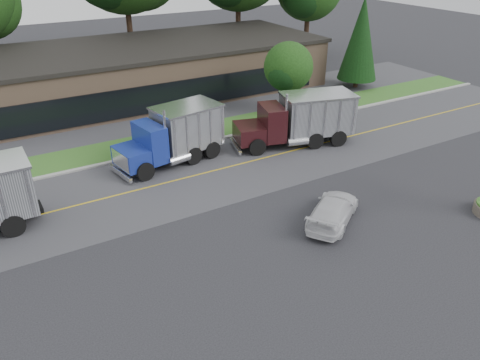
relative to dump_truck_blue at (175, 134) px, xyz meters
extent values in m
plane|color=#35353B|center=(0.88, -11.53, -1.80)|extent=(140.00, 140.00, 0.00)
cube|color=#57575C|center=(0.88, -2.53, -1.80)|extent=(60.00, 8.00, 0.02)
cube|color=gold|center=(0.88, -2.53, -1.80)|extent=(60.00, 0.12, 0.01)
cube|color=#9E9E99|center=(0.88, 1.67, -1.80)|extent=(60.00, 0.30, 0.12)
cube|color=#3C6422|center=(0.88, 3.47, -1.80)|extent=(60.00, 3.40, 0.03)
cube|color=#57575C|center=(0.88, 8.47, -1.80)|extent=(60.00, 7.00, 0.02)
cube|color=#95745B|center=(2.88, 14.47, 0.20)|extent=(32.00, 12.00, 4.00)
cylinder|color=#382619|center=(4.88, 22.47, 1.19)|extent=(0.56, 0.56, 5.98)
cylinder|color=#382619|center=(16.88, 21.47, 0.96)|extent=(0.56, 0.56, 5.52)
cylinder|color=#382619|center=(24.88, 19.47, 0.24)|extent=(0.56, 0.56, 4.07)
cylinder|color=#382619|center=(20.88, 6.47, -1.30)|extent=(0.44, 0.44, 1.00)
cone|color=black|center=(20.88, 6.47, 2.63)|extent=(3.54, 3.54, 7.25)
cylinder|color=#382619|center=(10.88, 3.47, -0.77)|extent=(0.56, 0.56, 2.05)
sphere|color=#16350E|center=(10.88, 3.47, 2.00)|extent=(3.74, 3.74, 3.74)
sphere|color=#16350E|center=(11.59, 3.94, 1.54)|extent=(2.81, 2.81, 2.81)
sphere|color=black|center=(10.30, 3.12, 1.65)|extent=(2.57, 2.57, 2.57)
cube|color=black|center=(-0.18, -0.03, -1.23)|extent=(6.56, 2.09, 0.28)
cube|color=navy|center=(-2.96, -0.51, -0.68)|extent=(1.92, 2.53, 1.10)
cube|color=navy|center=(-1.71, -0.30, -0.08)|extent=(1.52, 2.56, 2.20)
cube|color=black|center=(-2.20, -0.38, 0.32)|extent=(0.42, 2.08, 0.90)
cube|color=silver|center=(0.93, 0.16, 0.22)|extent=(4.25, 3.12, 2.50)
cube|color=silver|center=(0.93, 0.16, 1.52)|extent=(4.42, 3.30, 0.12)
cylinder|color=black|center=(-3.02, 0.65, -1.23)|extent=(1.14, 0.53, 1.10)
cylinder|color=black|center=(-2.63, -1.62, -1.23)|extent=(1.14, 0.53, 1.10)
cylinder|color=black|center=(1.01, 1.34, -1.23)|extent=(1.14, 0.53, 1.10)
cylinder|color=black|center=(1.40, -0.92, -1.23)|extent=(1.14, 0.53, 1.10)
cube|color=black|center=(8.16, -1.63, -1.23)|extent=(7.65, 2.97, 0.28)
cube|color=black|center=(4.95, -0.76, -0.68)|extent=(2.37, 2.70, 1.10)
cube|color=black|center=(6.40, -1.15, -0.08)|extent=(1.91, 2.67, 2.20)
cube|color=black|center=(5.83, -1.00, 0.32)|extent=(0.61, 2.04, 0.90)
cube|color=silver|center=(9.45, -1.98, 0.22)|extent=(5.07, 3.61, 2.50)
cube|color=silver|center=(9.45, -1.98, 1.52)|extent=(5.26, 3.80, 0.12)
cylinder|color=black|center=(5.41, 0.31, -1.23)|extent=(1.15, 0.63, 1.10)
cylinder|color=black|center=(4.81, -1.91, -1.23)|extent=(1.15, 0.63, 1.10)
cylinder|color=black|center=(10.07, -0.96, -1.23)|extent=(1.15, 0.63, 1.10)
cylinder|color=black|center=(9.47, -3.17, -1.23)|extent=(1.15, 0.63, 1.10)
imported|color=silver|center=(3.84, -10.45, -1.15)|extent=(4.68, 4.00, 1.29)
camera|label=1|loc=(-9.98, -25.12, 10.83)|focal=35.00mm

